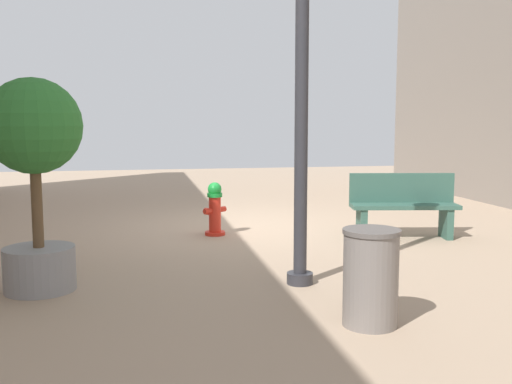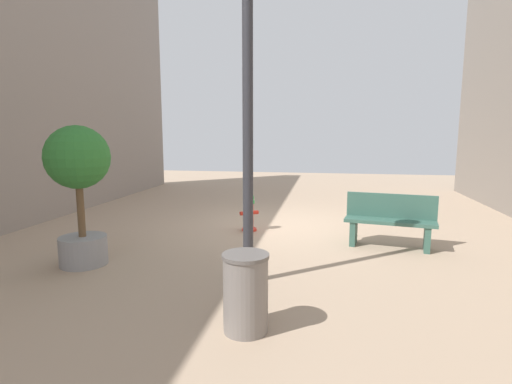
% 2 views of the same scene
% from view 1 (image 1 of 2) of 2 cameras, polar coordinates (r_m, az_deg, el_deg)
% --- Properties ---
extents(ground_plane, '(23.40, 23.40, 0.00)m').
position_cam_1_polar(ground_plane, '(9.80, -0.87, -3.30)').
color(ground_plane, tan).
extents(fire_hydrant, '(0.38, 0.37, 0.81)m').
position_cam_1_polar(fire_hydrant, '(9.03, -4.00, -1.62)').
color(fire_hydrant, red).
rests_on(fire_hydrant, ground_plane).
extents(bench_near, '(1.62, 0.72, 0.95)m').
position_cam_1_polar(bench_near, '(9.08, 13.96, -1.19)').
color(bench_near, '#33594C').
rests_on(bench_near, ground_plane).
extents(planter_tree, '(0.96, 0.96, 2.16)m').
position_cam_1_polar(planter_tree, '(6.35, -20.48, 3.20)').
color(planter_tree, gray).
rests_on(planter_tree, ground_plane).
extents(street_lamp, '(0.36, 0.36, 4.08)m').
position_cam_1_polar(street_lamp, '(6.25, 4.44, 14.09)').
color(street_lamp, '#2D2D33').
rests_on(street_lamp, ground_plane).
extents(trash_bin, '(0.49, 0.49, 0.83)m').
position_cam_1_polar(trash_bin, '(5.16, 10.95, -8.05)').
color(trash_bin, slate).
rests_on(trash_bin, ground_plane).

